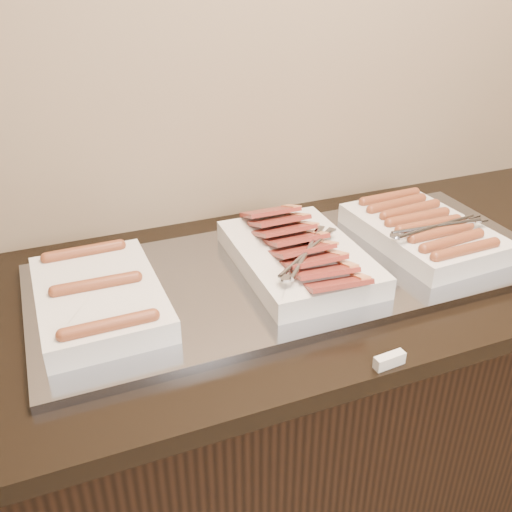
{
  "coord_description": "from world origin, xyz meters",
  "views": [
    {
      "loc": [
        -0.49,
        1.1,
        1.58
      ],
      "look_at": [
        -0.08,
        2.13,
        0.97
      ],
      "focal_mm": 40.0,
      "sensor_mm": 36.0,
      "label": 1
    }
  ],
  "objects_px": {
    "counter": "(283,418)",
    "dish_center": "(299,255)",
    "dish_left": "(99,296)",
    "dish_right": "(423,230)",
    "warming_tray": "(297,271)"
  },
  "relations": [
    {
      "from": "warming_tray",
      "to": "counter",
      "type": "bearing_deg",
      "value": 180.0
    },
    {
      "from": "dish_left",
      "to": "dish_right",
      "type": "distance_m",
      "value": 0.79
    },
    {
      "from": "counter",
      "to": "warming_tray",
      "type": "bearing_deg",
      "value": 0.0
    },
    {
      "from": "counter",
      "to": "warming_tray",
      "type": "height_order",
      "value": "warming_tray"
    },
    {
      "from": "counter",
      "to": "dish_right",
      "type": "relative_size",
      "value": 5.24
    },
    {
      "from": "warming_tray",
      "to": "dish_center",
      "type": "relative_size",
      "value": 2.84
    },
    {
      "from": "dish_left",
      "to": "warming_tray",
      "type": "bearing_deg",
      "value": -0.87
    },
    {
      "from": "dish_left",
      "to": "dish_center",
      "type": "distance_m",
      "value": 0.45
    },
    {
      "from": "counter",
      "to": "dish_center",
      "type": "height_order",
      "value": "dish_center"
    },
    {
      "from": "counter",
      "to": "dish_left",
      "type": "bearing_deg",
      "value": 180.0
    },
    {
      "from": "counter",
      "to": "dish_right",
      "type": "height_order",
      "value": "dish_right"
    },
    {
      "from": "dish_right",
      "to": "dish_left",
      "type": "bearing_deg",
      "value": 176.72
    },
    {
      "from": "warming_tray",
      "to": "dish_left",
      "type": "bearing_deg",
      "value": 180.0
    },
    {
      "from": "dish_left",
      "to": "dish_right",
      "type": "relative_size",
      "value": 0.93
    },
    {
      "from": "dish_left",
      "to": "dish_right",
      "type": "bearing_deg",
      "value": -1.13
    }
  ]
}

